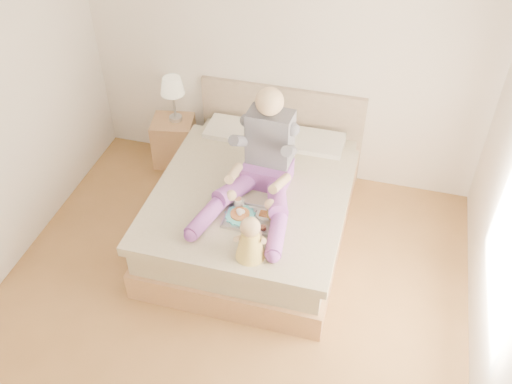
% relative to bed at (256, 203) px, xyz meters
% --- Properties ---
extents(room, '(4.02, 4.22, 2.71)m').
position_rel_bed_xyz_m(room, '(0.08, -1.08, 1.19)').
color(room, brown).
rests_on(room, ground).
extents(bed, '(1.70, 2.18, 1.00)m').
position_rel_bed_xyz_m(bed, '(0.00, 0.00, 0.00)').
color(bed, '#A6794D').
rests_on(bed, ground).
extents(nightstand, '(0.50, 0.46, 0.53)m').
position_rel_bed_xyz_m(nightstand, '(-1.14, 0.80, -0.05)').
color(nightstand, '#A6794D').
rests_on(nightstand, ground).
extents(lamp, '(0.25, 0.25, 0.50)m').
position_rel_bed_xyz_m(lamp, '(-1.11, 0.83, 0.59)').
color(lamp, '#B7B8BE').
rests_on(lamp, nightstand).
extents(adult, '(0.82, 1.18, 0.97)m').
position_rel_bed_xyz_m(adult, '(0.09, -0.13, 0.58)').
color(adult, purple).
rests_on(adult, bed).
extents(tray, '(0.42, 0.33, 0.12)m').
position_rel_bed_xyz_m(tray, '(0.08, -0.51, 0.32)').
color(tray, '#B7B8BE').
rests_on(tray, bed).
extents(baby, '(0.26, 0.36, 0.39)m').
position_rel_bed_xyz_m(baby, '(0.20, -0.90, 0.45)').
color(baby, '#F9D44E').
rests_on(baby, bed).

